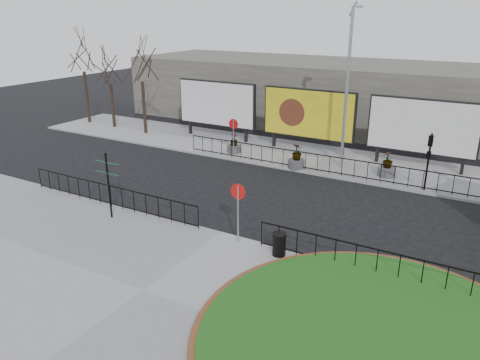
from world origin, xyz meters
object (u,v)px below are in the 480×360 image
Objects in this scene: fingerpost_sign at (108,179)px; planter_a at (234,145)px; billboard_mid at (308,114)px; planter_b at (297,159)px; lamp_post at (347,87)px; litter_bin at (279,244)px; planter_c at (387,167)px.

planter_a is (-0.43, 11.57, -1.37)m from fingerpost_sign.
billboard_mid is 4.17× the size of planter_b.
planter_b is (0.80, -3.57, -1.94)m from billboard_mid.
lamp_post is 6.22× the size of planter_b.
planter_a is at bearing -174.80° from lamp_post.
planter_a is 0.89× the size of planter_b.
fingerpost_sign is 3.36× the size of litter_bin.
litter_bin is 13.83m from planter_a.
billboard_mid is 4.23m from lamp_post.
planter_b is 5.11m from planter_c.
planter_c is at bearing 13.45° from planter_b.
planter_a reaches higher than litter_bin.
planter_a is at bearing -147.09° from billboard_mid.
planter_a is 4.94m from planter_b.
planter_b is (-2.20, -1.60, -4.17)m from lamp_post.
lamp_post is 8.25m from planter_a.
lamp_post is 14.18m from fingerpost_sign.
lamp_post is 7.01× the size of planter_a.
lamp_post reaches higher than litter_bin.
lamp_post is at bearing 35.99° from planter_b.
planter_b is at bearing 109.81° from litter_bin.
billboard_mid reaches higher than litter_bin.
billboard_mid is 2.05× the size of fingerpost_sign.
planter_c is (1.36, 11.19, 0.06)m from litter_bin.
planter_b is at bearing -77.32° from billboard_mid.
planter_b is at bearing -11.21° from planter_a.
lamp_post reaches higher than planter_c.
planter_b is (4.84, -0.96, 0.08)m from planter_a.
lamp_post is at bearing 5.20° from planter_a.
billboard_mid is 0.67× the size of lamp_post.
billboard_mid is 6.88× the size of litter_bin.
litter_bin is at bearing 7.75° from fingerpost_sign.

